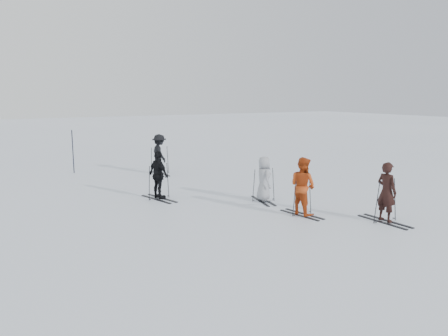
# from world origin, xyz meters

# --- Properties ---
(ground) EXTENTS (120.00, 120.00, 0.00)m
(ground) POSITION_xyz_m (0.00, 0.00, 0.00)
(ground) COLOR silver
(ground) RESTS_ON ground
(skier_near_dark) EXTENTS (0.42, 0.63, 1.71)m
(skier_near_dark) POSITION_xyz_m (2.30, -4.23, 0.85)
(skier_near_dark) COLOR black
(skier_near_dark) RESTS_ON ground
(skier_red) EXTENTS (0.77, 0.93, 1.74)m
(skier_red) POSITION_xyz_m (0.72, -2.47, 0.87)
(skier_red) COLOR #AF3D13
(skier_red) RESTS_ON ground
(skier_grey) EXTENTS (0.64, 0.83, 1.51)m
(skier_grey) POSITION_xyz_m (0.72, -0.45, 0.76)
(skier_grey) COLOR #989BA1
(skier_grey) RESTS_ON ground
(skier_uphill_left) EXTENTS (0.62, 1.05, 1.67)m
(skier_uphill_left) POSITION_xyz_m (-2.26, 1.61, 0.83)
(skier_uphill_left) COLOR black
(skier_uphill_left) RESTS_ON ground
(skier_uphill_far) EXTENTS (0.72, 1.19, 1.79)m
(skier_uphill_far) POSITION_xyz_m (-0.37, 6.27, 0.90)
(skier_uphill_far) COLOR black
(skier_uphill_far) RESTS_ON ground
(skis_near_dark) EXTENTS (1.75, 0.95, 1.27)m
(skis_near_dark) POSITION_xyz_m (2.30, -4.23, 0.63)
(skis_near_dark) COLOR black
(skis_near_dark) RESTS_ON ground
(skis_red) EXTENTS (1.68, 1.05, 1.15)m
(skis_red) POSITION_xyz_m (0.72, -2.47, 0.57)
(skis_red) COLOR black
(skis_red) RESTS_ON ground
(skis_grey) EXTENTS (1.75, 1.20, 1.17)m
(skis_grey) POSITION_xyz_m (0.72, -0.45, 0.58)
(skis_grey) COLOR black
(skis_grey) RESTS_ON ground
(skis_uphill_left) EXTENTS (1.90, 1.30, 1.27)m
(skis_uphill_left) POSITION_xyz_m (-2.26, 1.61, 0.63)
(skis_uphill_left) COLOR black
(skis_uphill_left) RESTS_ON ground
(skis_uphill_far) EXTENTS (1.81, 1.02, 1.29)m
(skis_uphill_far) POSITION_xyz_m (-0.37, 6.27, 0.64)
(skis_uphill_far) COLOR black
(skis_uphill_far) RESTS_ON ground
(piste_marker) EXTENTS (0.06, 0.06, 2.00)m
(piste_marker) POSITION_xyz_m (-3.77, 8.44, 1.00)
(piste_marker) COLOR black
(piste_marker) RESTS_ON ground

